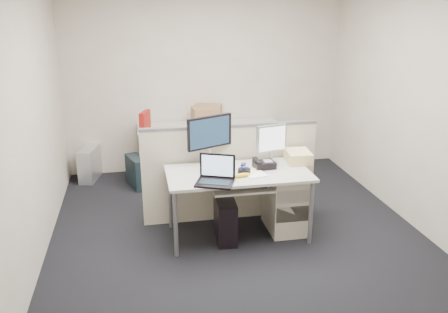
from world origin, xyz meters
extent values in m
cube|color=black|center=(0.00, 0.00, -0.01)|extent=(4.00, 4.50, 0.01)
cube|color=beige|center=(0.00, 2.25, 1.35)|extent=(4.00, 0.02, 2.70)
cube|color=beige|center=(0.00, -2.25, 1.35)|extent=(4.00, 0.02, 2.70)
cube|color=beige|center=(-2.00, 0.00, 1.35)|extent=(0.02, 4.50, 2.70)
cube|color=beige|center=(2.00, 0.00, 1.35)|extent=(0.02, 4.50, 2.70)
cube|color=#B6B3A9|center=(0.00, 0.00, 0.71)|extent=(1.50, 0.75, 0.03)
cylinder|color=slate|center=(-0.70, -0.33, 0.35)|extent=(0.04, 0.04, 0.70)
cylinder|color=slate|center=(-0.70, 0.33, 0.35)|extent=(0.04, 0.04, 0.70)
cylinder|color=slate|center=(0.70, -0.33, 0.35)|extent=(0.04, 0.04, 0.70)
cylinder|color=slate|center=(0.70, 0.33, 0.35)|extent=(0.04, 0.04, 0.70)
cube|color=#B6B3A9|center=(0.00, -0.18, 0.62)|extent=(0.62, 0.32, 0.02)
cube|color=beige|center=(0.55, 0.05, 0.33)|extent=(0.40, 0.55, 0.65)
cube|color=#B8B09B|center=(0.00, 0.45, 0.55)|extent=(2.00, 0.06, 1.10)
cube|color=beige|center=(0.00, 1.93, 0.36)|extent=(2.00, 0.60, 0.72)
cube|color=black|center=(-0.25, 0.32, 1.00)|extent=(0.58, 0.41, 0.54)
cube|color=#B7B7BC|center=(0.40, 0.18, 0.95)|extent=(0.39, 0.26, 0.44)
cube|color=black|center=(-0.30, -0.28, 0.86)|extent=(0.43, 0.38, 0.27)
cylinder|color=black|center=(0.05, -0.05, 0.76)|extent=(0.14, 0.14, 0.05)
cube|color=black|center=(0.30, 0.08, 0.77)|extent=(0.23, 0.20, 0.07)
cube|color=white|center=(0.15, -0.08, 0.74)|extent=(0.24, 0.29, 0.01)
cube|color=#E8E949|center=(0.18, 0.00, 0.74)|extent=(0.10, 0.10, 0.01)
cylinder|color=black|center=(-0.16, 0.02, 0.81)|extent=(0.09, 0.09, 0.16)
ellipsoid|color=yellow|center=(0.00, -0.15, 0.75)|extent=(0.20, 0.08, 0.04)
cube|color=black|center=(0.10, 0.20, 0.74)|extent=(0.08, 0.11, 0.01)
cube|color=#DBC478|center=(0.72, 0.20, 0.79)|extent=(0.28, 0.35, 0.12)
cube|color=black|center=(0.05, -0.14, 0.64)|extent=(0.44, 0.22, 0.02)
cube|color=black|center=(-0.15, -0.05, 0.23)|extent=(0.22, 0.50, 0.46)
cube|color=black|center=(-1.05, 1.63, 0.21)|extent=(0.31, 0.48, 0.42)
cube|color=#B7B7BC|center=(-1.70, 2.03, 0.23)|extent=(0.31, 0.53, 0.46)
cube|color=#976947|center=(-0.05, 1.93, 0.86)|extent=(0.39, 0.30, 0.28)
cube|color=#976947|center=(0.00, 2.05, 0.86)|extent=(0.46, 0.40, 0.28)
cube|color=maroon|center=(-0.90, 1.83, 0.86)|extent=(0.17, 0.30, 0.28)
camera|label=1|loc=(-1.02, -4.52, 2.47)|focal=38.00mm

